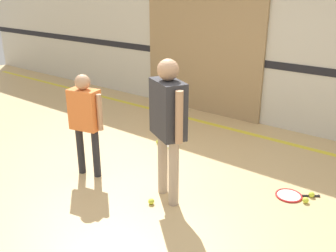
{
  "coord_description": "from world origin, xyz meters",
  "views": [
    {
      "loc": [
        2.45,
        -2.87,
        2.24
      ],
      "look_at": [
        0.23,
        -0.01,
        0.86
      ],
      "focal_mm": 40.0,
      "sensor_mm": 36.0,
      "label": 1
    }
  ],
  "objects": [
    {
      "name": "wall_back",
      "position": [
        0.0,
        2.84,
        1.6
      ],
      "size": [
        16.0,
        0.07,
        3.2
      ],
      "color": "beige",
      "rests_on": "ground_plane"
    },
    {
      "name": "ground_plane",
      "position": [
        0.0,
        0.0,
        0.0
      ],
      "size": [
        16.0,
        16.0,
        0.0
      ],
      "primitive_type": "plane",
      "color": "tan"
    },
    {
      "name": "wall_panel",
      "position": [
        -1.17,
        2.78,
        1.12
      ],
      "size": [
        2.38,
        0.05,
        2.23
      ],
      "color": "#9E7F56",
      "rests_on": "ground_plane"
    },
    {
      "name": "racket_second_spare",
      "position": [
        1.31,
        0.85,
        0.01
      ],
      "size": [
        0.49,
        0.42,
        0.03
      ],
      "rotation": [
        0.0,
        0.0,
        0.62
      ],
      "color": "red",
      "rests_on": "ground_plane"
    },
    {
      "name": "person_student_left",
      "position": [
        -0.88,
        -0.18,
        0.79
      ],
      "size": [
        0.47,
        0.27,
        1.27
      ],
      "rotation": [
        0.0,
        0.0,
        0.23
      ],
      "color": "#232328",
      "rests_on": "ground_plane"
    },
    {
      "name": "person_instructor",
      "position": [
        0.23,
        -0.01,
        0.96
      ],
      "size": [
        0.53,
        0.41,
        1.56
      ],
      "rotation": [
        0.0,
        0.0,
        -0.48
      ],
      "color": "tan",
      "rests_on": "ground_plane"
    },
    {
      "name": "tennis_ball_by_spare_racket",
      "position": [
        -0.8,
        1.08,
        0.03
      ],
      "size": [
        0.07,
        0.07,
        0.07
      ],
      "primitive_type": "sphere",
      "color": "#CCE038",
      "rests_on": "ground_plane"
    },
    {
      "name": "floor_stripe",
      "position": [
        0.0,
        2.27,
        0.0
      ],
      "size": [
        14.4,
        0.1,
        0.01
      ],
      "color": "yellow",
      "rests_on": "ground_plane"
    },
    {
      "name": "tennis_ball_near_instructor",
      "position": [
        0.17,
        -0.23,
        0.03
      ],
      "size": [
        0.07,
        0.07,
        0.07
      ],
      "primitive_type": "sphere",
      "color": "#CCE038",
      "rests_on": "ground_plane"
    },
    {
      "name": "racket_spare_on_floor",
      "position": [
        -0.65,
        1.1,
        0.01
      ],
      "size": [
        0.49,
        0.35,
        0.03
      ],
      "rotation": [
        0.0,
        0.0,
        5.84
      ],
      "color": "#C6D838",
      "rests_on": "ground_plane"
    },
    {
      "name": "tennis_ball_stray_right",
      "position": [
        1.49,
        0.82,
        0.03
      ],
      "size": [
        0.07,
        0.07,
        0.07
      ],
      "primitive_type": "sphere",
      "color": "#CCE038",
      "rests_on": "ground_plane"
    },
    {
      "name": "tennis_ball_stray_left",
      "position": [
        1.5,
        0.97,
        0.03
      ],
      "size": [
        0.07,
        0.07,
        0.07
      ],
      "primitive_type": "sphere",
      "color": "#CCE038",
      "rests_on": "ground_plane"
    }
  ]
}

